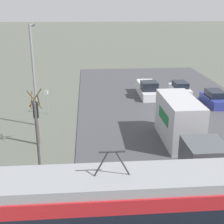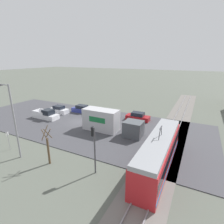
# 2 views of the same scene
# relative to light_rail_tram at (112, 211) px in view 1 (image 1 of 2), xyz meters

# --- Properties ---
(ground_plane) EXTENTS (320.00, 320.00, 0.00)m
(ground_plane) POSITION_rel_light_rail_tram_xyz_m (-7.38, -16.48, -1.79)
(ground_plane) COLOR #565B51
(road_surface) EXTENTS (18.60, 46.36, 0.08)m
(road_surface) POSITION_rel_light_rail_tram_xyz_m (-7.38, -16.48, -1.75)
(road_surface) COLOR #424247
(road_surface) RESTS_ON ground
(light_rail_tram) EXTENTS (12.38, 2.54, 4.65)m
(light_rail_tram) POSITION_rel_light_rail_tram_xyz_m (0.00, 0.00, 0.00)
(light_rail_tram) COLOR #B21E23
(light_rail_tram) RESTS_ON ground
(box_truck) EXTENTS (2.47, 9.96, 3.50)m
(box_truck) POSITION_rel_light_rail_tram_xyz_m (-6.13, -9.42, -0.09)
(box_truck) COLOR #4C5156
(box_truck) RESTS_ON ground
(pickup_truck) EXTENTS (1.98, 5.31, 1.89)m
(pickup_truck) POSITION_rel_light_rail_tram_xyz_m (-6.14, -23.31, -0.99)
(pickup_truck) COLOR silver
(pickup_truck) RESTS_ON ground
(sedan_car_0) EXTENTS (1.77, 4.20, 1.57)m
(sedan_car_0) POSITION_rel_light_rail_tram_xyz_m (-10.09, -23.71, -1.06)
(sedan_car_0) COLOR silver
(sedan_car_0) RESTS_ON ground
(sedan_car_2) EXTENTS (1.86, 4.41, 1.57)m
(sedan_car_2) POSITION_rel_light_rail_tram_xyz_m (-12.69, -19.53, -1.06)
(sedan_car_2) COLOR navy
(sedan_car_2) RESTS_ON ground
(traffic_light_pole) EXTENTS (0.28, 0.47, 5.13)m
(traffic_light_pole) POSITION_rel_light_rail_tram_xyz_m (3.94, -5.63, 1.55)
(traffic_light_pole) COLOR #47474C
(traffic_light_pole) RESTS_ON ground
(street_tree) EXTENTS (1.06, 0.88, 4.47)m
(street_tree) POSITION_rel_light_rail_tram_xyz_m (4.86, -11.10, 0.25)
(street_tree) COLOR brown
(street_tree) RESTS_ON ground
(street_lamp_near_crossing) EXTENTS (0.36, 1.95, 8.85)m
(street_lamp_near_crossing) POSITION_rel_light_rail_tram_xyz_m (5.50, -15.42, 3.27)
(street_lamp_near_crossing) COLOR gray
(street_lamp_near_crossing) RESTS_ON ground
(no_parking_sign) EXTENTS (0.32, 0.08, 2.47)m
(no_parking_sign) POSITION_rel_light_rail_tram_xyz_m (4.91, -18.12, -0.29)
(no_parking_sign) COLOR gray
(no_parking_sign) RESTS_ON ground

